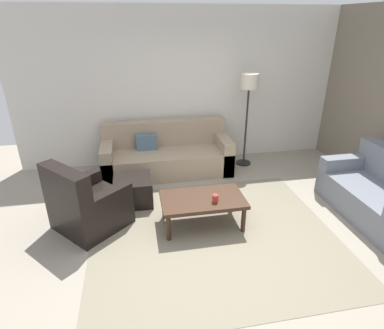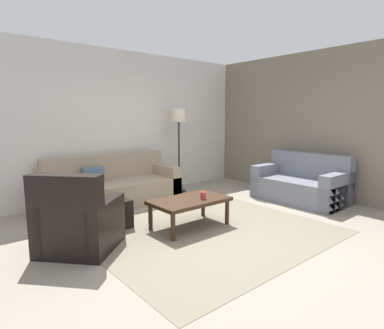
% 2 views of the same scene
% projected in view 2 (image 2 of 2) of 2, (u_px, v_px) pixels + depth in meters
% --- Properties ---
extents(ground_plane, '(8.00, 8.00, 0.00)m').
position_uv_depth(ground_plane, '(207.00, 231.00, 4.39)').
color(ground_plane, gray).
extents(rear_partition, '(6.00, 0.12, 2.80)m').
position_uv_depth(rear_partition, '(116.00, 125.00, 6.15)').
color(rear_partition, silver).
rests_on(rear_partition, ground_plane).
extents(stone_feature_panel, '(0.12, 5.20, 2.80)m').
position_uv_depth(stone_feature_panel, '(323.00, 125.00, 6.09)').
color(stone_feature_panel, slate).
rests_on(stone_feature_panel, ground_plane).
extents(area_rug, '(3.12, 2.74, 0.01)m').
position_uv_depth(area_rug, '(207.00, 230.00, 4.39)').
color(area_rug, gray).
rests_on(area_rug, ground_plane).
extents(couch_main, '(2.26, 0.91, 0.88)m').
position_uv_depth(couch_main, '(113.00, 188.00, 5.70)').
color(couch_main, gray).
rests_on(couch_main, ground_plane).
extents(couch_loveseat, '(0.90, 1.59, 0.88)m').
position_uv_depth(couch_loveseat, '(302.00, 185.00, 5.94)').
color(couch_loveseat, slate).
rests_on(couch_loveseat, ground_plane).
extents(armchair_leather, '(1.13, 1.13, 0.95)m').
position_uv_depth(armchair_leather, '(77.00, 226.00, 3.68)').
color(armchair_leather, black).
rests_on(armchair_leather, ground_plane).
extents(ottoman, '(0.56, 0.56, 0.40)m').
position_uv_depth(ottoman, '(106.00, 213.00, 4.51)').
color(ottoman, black).
rests_on(ottoman, ground_plane).
extents(coffee_table, '(1.10, 0.64, 0.41)m').
position_uv_depth(coffee_table, '(190.00, 202.00, 4.49)').
color(coffee_table, '#382316').
rests_on(coffee_table, ground_plane).
extents(cup, '(0.08, 0.08, 0.10)m').
position_uv_depth(cup, '(203.00, 196.00, 4.46)').
color(cup, '#B2332D').
rests_on(cup, coffee_table).
extents(lamp_standing, '(0.32, 0.32, 1.71)m').
position_uv_depth(lamp_standing, '(179.00, 124.00, 6.48)').
color(lamp_standing, black).
rests_on(lamp_standing, ground_plane).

